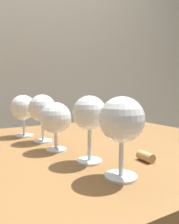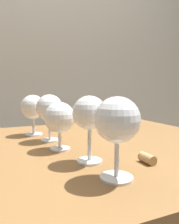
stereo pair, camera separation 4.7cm
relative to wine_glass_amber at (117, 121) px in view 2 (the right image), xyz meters
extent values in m
cube|color=beige|center=(-0.07, 1.37, 0.47)|extent=(5.00, 0.08, 2.60)
cube|color=brown|center=(-0.07, 0.27, -0.12)|extent=(1.21, 0.78, 0.03)
cylinder|color=brown|center=(0.48, 0.60, -0.48)|extent=(0.06, 0.06, 0.69)
cylinder|color=white|center=(0.00, 0.00, -0.11)|extent=(0.06, 0.06, 0.00)
cylinder|color=white|center=(0.00, 0.00, -0.06)|extent=(0.01, 0.01, 0.08)
sphere|color=white|center=(0.00, 0.00, 0.00)|extent=(0.09, 0.09, 0.09)
ellipsoid|color=gold|center=(0.00, 0.00, 0.00)|extent=(0.08, 0.08, 0.04)
cylinder|color=white|center=(-0.01, 0.10, -0.11)|extent=(0.06, 0.06, 0.00)
cylinder|color=white|center=(-0.01, 0.10, -0.06)|extent=(0.01, 0.01, 0.08)
sphere|color=white|center=(-0.01, 0.10, 0.01)|extent=(0.08, 0.08, 0.08)
ellipsoid|color=#EACC66|center=(-0.01, 0.10, 0.01)|extent=(0.07, 0.07, 0.04)
cylinder|color=white|center=(-0.05, 0.23, -0.11)|extent=(0.06, 0.06, 0.00)
cylinder|color=white|center=(-0.05, 0.23, -0.08)|extent=(0.01, 0.01, 0.06)
sphere|color=white|center=(-0.05, 0.23, -0.02)|extent=(0.09, 0.09, 0.09)
ellipsoid|color=#470A16|center=(-0.05, 0.23, -0.02)|extent=(0.08, 0.08, 0.03)
cylinder|color=white|center=(-0.05, 0.34, -0.11)|extent=(0.06, 0.06, 0.00)
cylinder|color=white|center=(-0.05, 0.34, -0.07)|extent=(0.01, 0.01, 0.08)
sphere|color=white|center=(-0.05, 0.34, 0.00)|extent=(0.09, 0.09, 0.09)
ellipsoid|color=maroon|center=(-0.05, 0.34, -0.01)|extent=(0.08, 0.08, 0.03)
cylinder|color=white|center=(-0.09, 0.46, -0.11)|extent=(0.06, 0.06, 0.00)
cylinder|color=white|center=(-0.09, 0.46, -0.07)|extent=(0.01, 0.01, 0.07)
sphere|color=white|center=(-0.09, 0.46, 0.00)|extent=(0.09, 0.09, 0.09)
ellipsoid|color=maroon|center=(-0.09, 0.46, -0.01)|extent=(0.08, 0.08, 0.04)
cylinder|color=tan|center=(0.11, 0.05, -0.10)|extent=(0.02, 0.04, 0.02)
camera|label=1|loc=(-0.23, -0.30, 0.06)|focal=33.38mm
camera|label=2|loc=(-0.19, -0.32, 0.06)|focal=33.38mm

